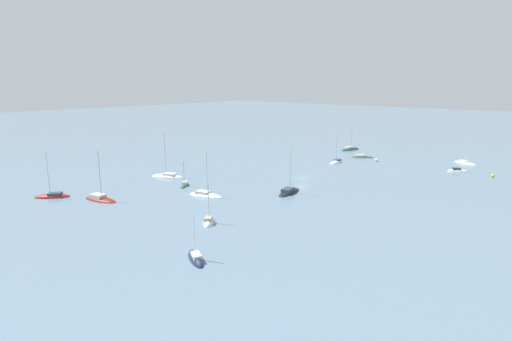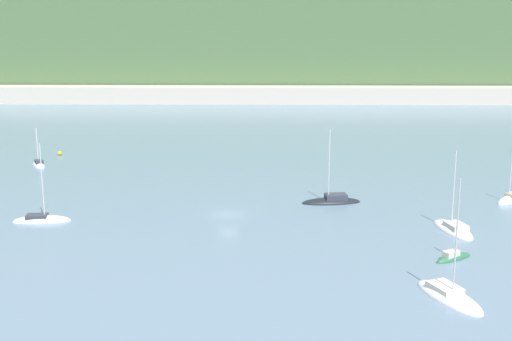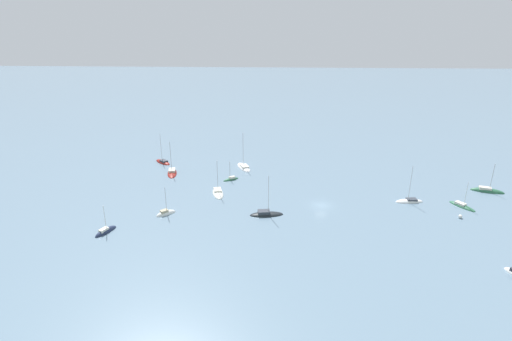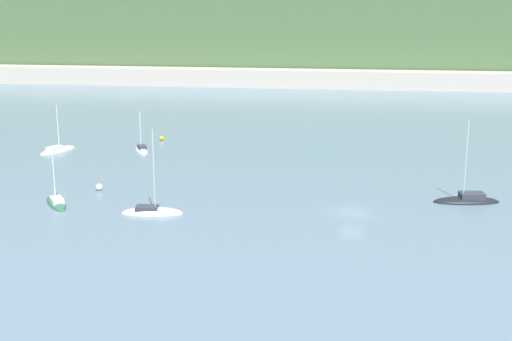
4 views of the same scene
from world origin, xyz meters
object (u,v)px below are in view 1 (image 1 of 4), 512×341
Objects in this scene: sailboat_6 at (168,177)px; sailboat_12 at (196,259)px; sailboat_1 at (336,162)px; sailboat_8 at (209,223)px; mooring_buoy_0 at (493,176)px; sailboat_9 at (465,163)px; sailboat_10 at (185,186)px; sailboat_0 at (350,150)px; sailboat_4 at (53,197)px; sailboat_2 at (289,192)px; sailboat_3 at (362,157)px; sailboat_5 at (100,199)px; sailboat_7 at (206,196)px; mooring_buoy_1 at (377,160)px; sailboat_11 at (458,171)px.

sailboat_6 is 49.48m from sailboat_12.
sailboat_1 is 60.78m from sailboat_8.
mooring_buoy_0 is at bearing -163.33° from sailboat_6.
sailboat_9 reaches higher than mooring_buoy_0.
sailboat_0 is at bearing 142.66° from sailboat_10.
sailboat_10 is (-23.52, 13.56, 0.02)m from sailboat_4.
sailboat_12 is (34.74, 9.89, -0.05)m from sailboat_2.
sailboat_3 is 79.48m from sailboat_5.
sailboat_9 is (-93.45, 55.30, -0.02)m from sailboat_4.
sailboat_3 is 61.66m from sailboat_7.
sailboat_1 is 75.04m from sailboat_4.
sailboat_2 is at bearing 169.89° from sailboat_6.
sailboat_10 is 0.87× the size of sailboat_12.
sailboat_0 is 1.25× the size of sailboat_12.
sailboat_5 is (-5.31, 9.38, 0.05)m from sailboat_4.
sailboat_3 is at bearing 0.18° from sailboat_2.
sailboat_2 is 1.04× the size of sailboat_7.
mooring_buoy_1 is at bearing 64.49° from sailboat_7.
sailboat_9 is at bearing -73.02° from sailboat_0.
sailboat_7 is 79.15m from sailboat_9.
sailboat_4 is at bearing 126.42° from sailboat_2.
sailboat_3 is at bearing -51.57° from sailboat_12.
mooring_buoy_0 is 30.60m from mooring_buoy_1.
mooring_buoy_1 is (-79.97, -10.48, 0.36)m from sailboat_12.
sailboat_0 is at bearing 98.88° from sailboat_3.
sailboat_1 is at bearing -157.71° from sailboat_4.
sailboat_11 is at bearing 102.04° from sailboat_1.
sailboat_1 is 48.48m from sailboat_10.
sailboat_1 is (22.90, 7.53, -0.01)m from sailboat_0.
sailboat_12 is (80.85, -11.76, -0.02)m from sailboat_11.
sailboat_12 is (21.58, 21.71, -0.01)m from sailboat_7.
sailboat_6 reaches higher than sailboat_9.
sailboat_3 reaches higher than mooring_buoy_0.
sailboat_3 is at bearing -133.78° from sailboat_9.
sailboat_5 is 1.54× the size of sailboat_11.
sailboat_2 is 1.04× the size of sailboat_4.
sailboat_6 is at bearing 95.95° from sailboat_2.
sailboat_12 is at bearing -72.05° from sailboat_9.
sailboat_2 is 1.48× the size of sailboat_12.
sailboat_6 is 36.14m from sailboat_8.
sailboat_4 is at bearing 67.58° from sailboat_8.
sailboat_0 is 48.58m from mooring_buoy_0.
mooring_buoy_1 is at bearing -114.24° from sailboat_0.
sailboat_11 is (2.19, 28.48, 0.00)m from sailboat_3.
sailboat_2 reaches higher than sailboat_12.
sailboat_5 is 21.95m from sailboat_6.
sailboat_5 is at bearing -149.72° from sailboat_11.
sailboat_6 is 15.85× the size of mooring_buoy_0.
sailboat_4 is at bearing -26.37° from sailboat_1.
sailboat_6 is (7.77, -31.60, -0.04)m from sailboat_2.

